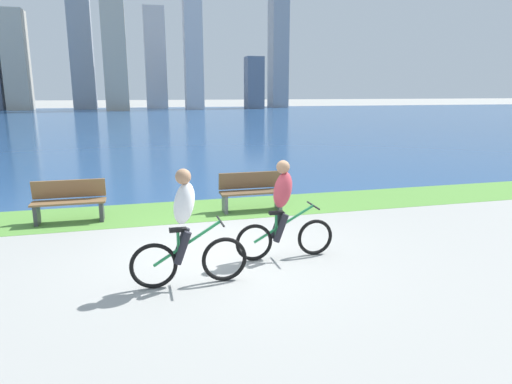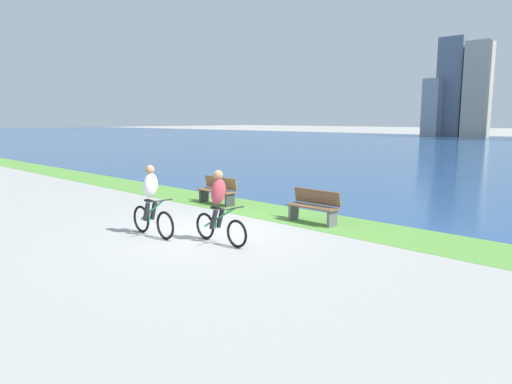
{
  "view_description": "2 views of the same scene",
  "coord_description": "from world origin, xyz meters",
  "px_view_note": "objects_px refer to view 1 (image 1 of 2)",
  "views": [
    {
      "loc": [
        -1.44,
        -7.32,
        2.75
      ],
      "look_at": [
        0.55,
        0.21,
        1.01
      ],
      "focal_mm": 31.64,
      "sensor_mm": 36.0,
      "label": 1
    },
    {
      "loc": [
        8.66,
        -7.3,
        2.79
      ],
      "look_at": [
        0.91,
        0.67,
        1.06
      ],
      "focal_mm": 32.82,
      "sensor_mm": 36.0,
      "label": 2
    }
  ],
  "objects_px": {
    "bench_near_path": "(69,201)",
    "bench_far_along_path": "(251,192)",
    "cyclist_trailing": "(186,229)",
    "cyclist_lead": "(283,210)"
  },
  "relations": [
    {
      "from": "bench_near_path",
      "to": "bench_far_along_path",
      "type": "bearing_deg",
      "value": -0.9
    },
    {
      "from": "cyclist_trailing",
      "to": "bench_far_along_path",
      "type": "height_order",
      "value": "cyclist_trailing"
    },
    {
      "from": "bench_near_path",
      "to": "bench_far_along_path",
      "type": "distance_m",
      "value": 4.02
    },
    {
      "from": "cyclist_trailing",
      "to": "bench_far_along_path",
      "type": "distance_m",
      "value": 4.34
    },
    {
      "from": "cyclist_trailing",
      "to": "bench_near_path",
      "type": "height_order",
      "value": "cyclist_trailing"
    },
    {
      "from": "cyclist_lead",
      "to": "bench_near_path",
      "type": "distance_m",
      "value": 4.97
    },
    {
      "from": "cyclist_lead",
      "to": "bench_near_path",
      "type": "bearing_deg",
      "value": 139.22
    },
    {
      "from": "cyclist_trailing",
      "to": "bench_near_path",
      "type": "distance_m",
      "value": 4.46
    },
    {
      "from": "cyclist_lead",
      "to": "cyclist_trailing",
      "type": "distance_m",
      "value": 1.81
    },
    {
      "from": "cyclist_lead",
      "to": "bench_near_path",
      "type": "xyz_separation_m",
      "value": [
        -3.75,
        3.24,
        -0.38
      ]
    }
  ]
}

